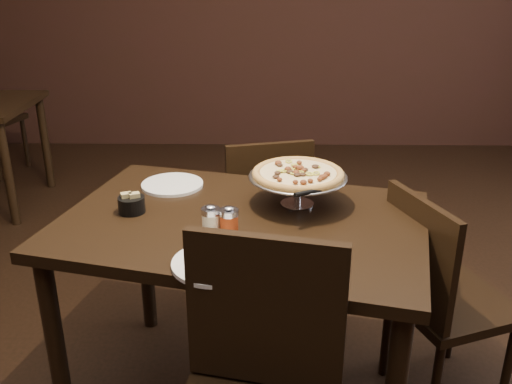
{
  "coord_description": "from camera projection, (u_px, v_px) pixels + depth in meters",
  "views": [
    {
      "loc": [
        0.03,
        -1.78,
        1.68
      ],
      "look_at": [
        -0.0,
        0.13,
        0.89
      ],
      "focal_mm": 40.0,
      "sensor_mm": 36.0,
      "label": 1
    }
  ],
  "objects": [
    {
      "name": "chair_side",
      "position": [
        439.0,
        293.0,
        2.18
      ],
      "size": [
        0.54,
        0.54,
        0.89
      ],
      "rotation": [
        0.0,
        0.0,
        1.93
      ],
      "color": "black",
      "rests_on": "ground"
    },
    {
      "name": "room",
      "position": [
        276.0,
        54.0,
        1.77
      ],
      "size": [
        6.04,
        7.04,
        2.84
      ],
      "color": "black",
      "rests_on": "ground"
    },
    {
      "name": "dining_table",
      "position": [
        242.0,
        245.0,
        2.09
      ],
      "size": [
        1.46,
        1.15,
        0.81
      ],
      "rotation": [
        0.0,
        0.0,
        -0.24
      ],
      "color": "black",
      "rests_on": "ground"
    },
    {
      "name": "packet_caddy",
      "position": [
        131.0,
        204.0,
        2.09
      ],
      "size": [
        0.1,
        0.1,
        0.08
      ],
      "rotation": [
        0.0,
        0.0,
        0.43
      ],
      "color": "black",
      "rests_on": "dining_table"
    },
    {
      "name": "pepper_flake_shaker",
      "position": [
        229.0,
        223.0,
        1.9
      ],
      "size": [
        0.06,
        0.06,
        0.11
      ],
      "color": "maroon",
      "rests_on": "dining_table"
    },
    {
      "name": "napkin_stack",
      "position": [
        319.0,
        258.0,
        1.76
      ],
      "size": [
        0.18,
        0.18,
        0.02
      ],
      "primitive_type": "cube",
      "rotation": [
        0.0,
        0.0,
        0.18
      ],
      "color": "white",
      "rests_on": "dining_table"
    },
    {
      "name": "serving_spatula",
      "position": [
        308.0,
        193.0,
        1.96
      ],
      "size": [
        0.15,
        0.15,
        0.02
      ],
      "rotation": [
        0.0,
        0.0,
        -1.0
      ],
      "color": "silver",
      "rests_on": "pizza_stand"
    },
    {
      "name": "parmesan_shaker",
      "position": [
        211.0,
        221.0,
        1.91
      ],
      "size": [
        0.06,
        0.06,
        0.11
      ],
      "color": "#F9ECC2",
      "rests_on": "dining_table"
    },
    {
      "name": "plate_left",
      "position": [
        172.0,
        185.0,
        2.34
      ],
      "size": [
        0.25,
        0.25,
        0.01
      ],
      "primitive_type": "cylinder",
      "color": "white",
      "rests_on": "dining_table"
    },
    {
      "name": "chair_far",
      "position": [
        264.0,
        213.0,
        2.87
      ],
      "size": [
        0.5,
        0.5,
        0.89
      ],
      "rotation": [
        0.0,
        0.0,
        3.38
      ],
      "color": "black",
      "rests_on": "ground"
    },
    {
      "name": "plate_near",
      "position": [
        217.0,
        263.0,
        1.74
      ],
      "size": [
        0.28,
        0.28,
        0.01
      ],
      "primitive_type": "cylinder",
      "color": "white",
      "rests_on": "dining_table"
    },
    {
      "name": "pizza_stand",
      "position": [
        298.0,
        174.0,
        2.12
      ],
      "size": [
        0.37,
        0.37,
        0.15
      ],
      "color": "silver",
      "rests_on": "dining_table"
    }
  ]
}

